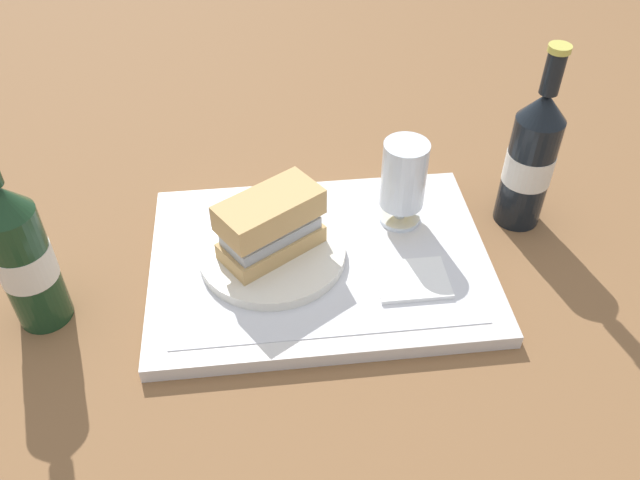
{
  "coord_description": "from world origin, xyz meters",
  "views": [
    {
      "loc": [
        -0.07,
        -0.62,
        0.62
      ],
      "look_at": [
        0.0,
        0.0,
        0.05
      ],
      "focal_mm": 37.04,
      "sensor_mm": 36.0,
      "label": 1
    }
  ],
  "objects": [
    {
      "name": "second_bottle",
      "position": [
        -0.34,
        -0.04,
        0.1
      ],
      "size": [
        0.07,
        0.07,
        0.27
      ],
      "color": "#19381E",
      "rests_on": "ground_plane"
    },
    {
      "name": "beer_bottle",
      "position": [
        0.29,
        0.07,
        0.1
      ],
      "size": [
        0.07,
        0.07,
        0.27
      ],
      "color": "black",
      "rests_on": "ground_plane"
    },
    {
      "name": "napkin_folded",
      "position": [
        0.11,
        -0.06,
        0.02
      ],
      "size": [
        0.09,
        0.07,
        0.01
      ],
      "primitive_type": "cube",
      "color": "white",
      "rests_on": "placemat"
    },
    {
      "name": "sandwich",
      "position": [
        -0.06,
        0.01,
        0.08
      ],
      "size": [
        0.14,
        0.12,
        0.08
      ],
      "rotation": [
        0.0,
        0.0,
        0.57
      ],
      "color": "tan",
      "rests_on": "plate"
    },
    {
      "name": "beer_glass",
      "position": [
        0.12,
        0.06,
        0.09
      ],
      "size": [
        0.06,
        0.06,
        0.12
      ],
      "color": "silver",
      "rests_on": "placemat"
    },
    {
      "name": "plate",
      "position": [
        -0.06,
        0.01,
        0.03
      ],
      "size": [
        0.19,
        0.19,
        0.01
      ],
      "primitive_type": "cylinder",
      "color": "silver",
      "rests_on": "placemat"
    },
    {
      "name": "tray",
      "position": [
        0.0,
        0.0,
        0.01
      ],
      "size": [
        0.44,
        0.32,
        0.02
      ],
      "primitive_type": "cube",
      "color": "silver",
      "rests_on": "ground_plane"
    },
    {
      "name": "ground_plane",
      "position": [
        0.0,
        0.0,
        0.0
      ],
      "size": [
        3.0,
        3.0,
        0.0
      ],
      "primitive_type": "plane",
      "color": "brown"
    },
    {
      "name": "placemat",
      "position": [
        0.0,
        0.0,
        0.02
      ],
      "size": [
        0.38,
        0.27,
        0.0
      ],
      "primitive_type": "cube",
      "color": "silver",
      "rests_on": "tray"
    }
  ]
}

